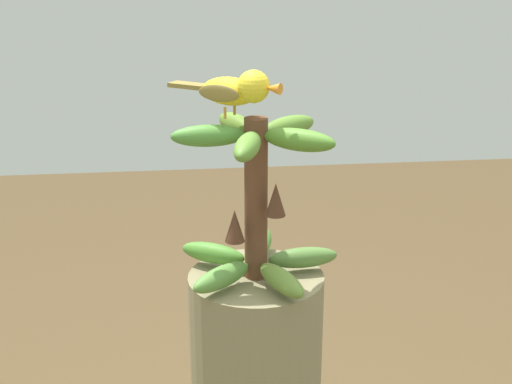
% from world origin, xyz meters
% --- Properties ---
extents(banana_bunch, '(0.31, 0.31, 0.31)m').
position_xyz_m(banana_bunch, '(-0.00, 0.00, 1.15)').
color(banana_bunch, brown).
rests_on(banana_bunch, banana_tree).
extents(perched_bird, '(0.15, 0.20, 0.09)m').
position_xyz_m(perched_bird, '(0.01, 0.03, 1.36)').
color(perched_bird, '#C68933').
rests_on(perched_bird, banana_bunch).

